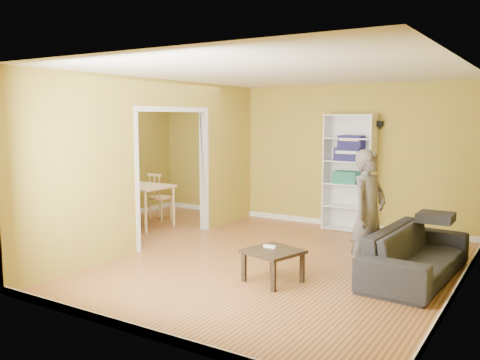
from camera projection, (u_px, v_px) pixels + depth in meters
name	position (u px, v px, depth m)	size (l,w,h in m)	color
room_shell	(221.00, 167.00, 7.35)	(6.50, 6.50, 6.50)	#BB6E43
partition	(158.00, 163.00, 7.98)	(0.22, 5.50, 2.60)	#B58436
wall_speaker	(380.00, 124.00, 8.76)	(0.10, 0.10, 0.10)	black
sofa	(417.00, 246.00, 6.38)	(0.92, 2.15, 0.82)	#232429
person	(369.00, 202.00, 6.40)	(0.54, 0.69, 1.90)	slate
bookshelf	(350.00, 172.00, 9.05)	(0.87, 0.38, 2.07)	white
paper_box_teal	(346.00, 177.00, 9.05)	(0.43, 0.28, 0.22)	#227979
paper_box_navy_b	(349.00, 154.00, 8.97)	(0.46, 0.30, 0.23)	navy
paper_box_navy_c	(351.00, 143.00, 8.93)	(0.42, 0.27, 0.22)	#152449
coffee_table	(273.00, 255.00, 6.22)	(0.61, 0.61, 0.40)	#352A1E
game_controller	(270.00, 246.00, 6.31)	(0.16, 0.04, 0.03)	white
dining_table	(138.00, 189.00, 9.42)	(1.23, 0.82, 0.77)	beige
chair_left	(110.00, 198.00, 9.91)	(0.41, 0.41, 0.89)	tan
chair_near	(117.00, 205.00, 9.00)	(0.44, 0.44, 0.95)	#DABE7E
chair_far	(160.00, 196.00, 10.02)	(0.43, 0.43, 0.93)	#D0B87D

